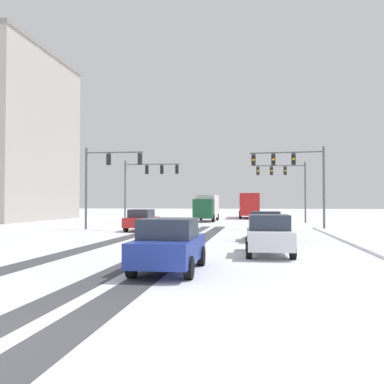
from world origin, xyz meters
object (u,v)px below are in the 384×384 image
at_px(car_blue_fourth, 169,245).
at_px(bus_oncoming, 249,204).
at_px(car_red_lead, 142,220).
at_px(box_truck_delivery, 207,207).
at_px(traffic_signal_far_left, 147,177).
at_px(car_white_third, 269,235).
at_px(traffic_signal_near_left, 105,172).
at_px(traffic_signal_far_right, 285,178).
at_px(traffic_signal_near_right, 293,169).
at_px(car_black_second, 266,226).

xyz_separation_m(car_blue_fourth, bus_oncoming, (1.71, 45.91, 1.18)).
bearing_deg(car_red_lead, bus_oncoming, 75.03).
bearing_deg(box_truck_delivery, traffic_signal_far_left, -131.85).
height_order(car_white_third, car_blue_fourth, same).
height_order(traffic_signal_near_left, traffic_signal_far_left, same).
relative_size(traffic_signal_far_right, car_red_lead, 1.57).
relative_size(traffic_signal_near_left, car_blue_fourth, 1.58).
bearing_deg(box_truck_delivery, traffic_signal_near_left, -110.83).
distance_m(traffic_signal_near_right, traffic_signal_far_right, 11.76).
bearing_deg(box_truck_delivery, car_black_second, -75.67).
xyz_separation_m(car_white_third, car_blue_fourth, (-3.13, -4.54, 0.00)).
bearing_deg(car_blue_fourth, bus_oncoming, 87.87).
bearing_deg(traffic_signal_near_left, car_blue_fourth, -64.17).
height_order(traffic_signal_near_right, bus_oncoming, traffic_signal_near_right).
height_order(car_black_second, box_truck_delivery, box_truck_delivery).
bearing_deg(box_truck_delivery, traffic_signal_near_right, -59.01).
height_order(car_black_second, car_white_third, same).
xyz_separation_m(car_black_second, box_truck_delivery, (-6.13, 24.00, 0.82)).
height_order(traffic_signal_near_left, car_white_third, traffic_signal_near_left).
height_order(traffic_signal_near_left, car_blue_fourth, traffic_signal_near_left).
distance_m(traffic_signal_near_right, car_black_second, 10.82).
height_order(traffic_signal_far_right, box_truck_delivery, traffic_signal_far_right).
relative_size(car_red_lead, car_white_third, 1.00).
distance_m(car_red_lead, bus_oncoming, 29.21).
bearing_deg(car_black_second, traffic_signal_near_right, 76.10).
xyz_separation_m(car_red_lead, car_blue_fourth, (5.83, -17.71, 0.00)).
bearing_deg(traffic_signal_far_left, traffic_signal_near_right, -29.95).
xyz_separation_m(traffic_signal_near_right, car_white_third, (-2.47, -16.36, -3.97)).
bearing_deg(car_red_lead, traffic_signal_near_right, 15.61).
xyz_separation_m(traffic_signal_far_right, traffic_signal_near_left, (-14.93, -13.79, -0.18)).
bearing_deg(traffic_signal_near_right, traffic_signal_far_left, 150.05).
height_order(car_black_second, bus_oncoming, bus_oncoming).
bearing_deg(car_black_second, car_red_lead, 143.91).
distance_m(traffic_signal_far_right, traffic_signal_near_left, 20.32).
bearing_deg(car_white_third, box_truck_delivery, 101.23).
bearing_deg(traffic_signal_near_left, car_red_lead, -19.38).
bearing_deg(traffic_signal_far_right, bus_oncoming, 107.14).
height_order(traffic_signal_near_right, box_truck_delivery, traffic_signal_near_right).
distance_m(traffic_signal_near_left, car_red_lead, 5.14).
bearing_deg(car_white_third, car_black_second, 89.51).
height_order(traffic_signal_far_left, car_blue_fourth, traffic_signal_far_left).
height_order(car_white_third, box_truck_delivery, box_truck_delivery).
bearing_deg(car_blue_fourth, traffic_signal_far_left, 106.24).
bearing_deg(car_white_third, traffic_signal_near_right, 81.40).
distance_m(traffic_signal_far_right, traffic_signal_far_left, 14.70).
xyz_separation_m(traffic_signal_near_left, bus_oncoming, (10.84, 27.04, -2.59)).
relative_size(traffic_signal_far_right, car_blue_fourth, 1.58).
xyz_separation_m(car_black_second, car_white_third, (-0.06, -6.60, 0.00)).
bearing_deg(box_truck_delivery, traffic_signal_far_right, -15.82).
bearing_deg(traffic_signal_near_right, car_black_second, -103.90).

